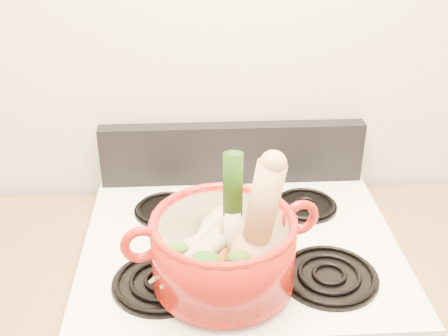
{
  "coord_description": "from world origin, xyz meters",
  "views": [
    {
      "loc": [
        -0.11,
        0.25,
        1.78
      ],
      "look_at": [
        -0.05,
        1.21,
        1.26
      ],
      "focal_mm": 45.0,
      "sensor_mm": 36.0,
      "label": 1
    }
  ],
  "objects": [
    {
      "name": "burner_back_right",
      "position": [
        0.19,
        1.54,
        0.96
      ],
      "size": [
        0.17,
        0.17,
        0.02
      ],
      "primitive_type": "cylinder",
      "color": "black",
      "rests_on": "cooktop"
    },
    {
      "name": "parsnip_1",
      "position": [
        -0.14,
        1.23,
        1.03
      ],
      "size": [
        0.17,
        0.15,
        0.05
      ],
      "primitive_type": "cone",
      "rotation": [
        1.66,
        0.0,
        -0.9
      ],
      "color": "beige",
      "rests_on": "dutch_oven"
    },
    {
      "name": "parsnip_0",
      "position": [
        -0.11,
        1.24,
        1.03
      ],
      "size": [
        0.12,
        0.23,
        0.06
      ],
      "primitive_type": "cone",
      "rotation": [
        1.66,
        0.0,
        -0.33
      ],
      "color": "beige",
      "rests_on": "dutch_oven"
    },
    {
      "name": "burner_front_left",
      "position": [
        -0.19,
        1.24,
        0.96
      ],
      "size": [
        0.22,
        0.22,
        0.02
      ],
      "primitive_type": "cylinder",
      "color": "black",
      "rests_on": "cooktop"
    },
    {
      "name": "carrot_3",
      "position": [
        -0.07,
        1.16,
        1.04
      ],
      "size": [
        0.07,
        0.15,
        0.04
      ],
      "primitive_type": "cone",
      "rotation": [
        1.66,
        0.0,
        -0.3
      ],
      "color": "#BE4B09",
      "rests_on": "dutch_oven"
    },
    {
      "name": "pot_handle_right",
      "position": [
        0.12,
        1.27,
        1.1
      ],
      "size": [
        0.09,
        0.04,
        0.09
      ],
      "primitive_type": "torus",
      "rotation": [
        1.57,
        0.0,
        0.23
      ],
      "color": "#AE180E",
      "rests_on": "dutch_oven"
    },
    {
      "name": "parsnip_2",
      "position": [
        -0.07,
        1.27,
        1.04
      ],
      "size": [
        0.08,
        0.21,
        0.06
      ],
      "primitive_type": "cone",
      "rotation": [
        1.66,
        0.0,
        -0.18
      ],
      "color": "beige",
      "rests_on": "dutch_oven"
    },
    {
      "name": "parsnip_3",
      "position": [
        -0.12,
        1.21,
        1.04
      ],
      "size": [
        0.16,
        0.16,
        0.06
      ],
      "primitive_type": "cone",
      "rotation": [
        1.66,
        0.0,
        -0.81
      ],
      "color": "beige",
      "rests_on": "dutch_oven"
    },
    {
      "name": "wall_back",
      "position": [
        0.0,
        1.75,
        1.3
      ],
      "size": [
        3.5,
        0.02,
        2.6
      ],
      "primitive_type": "cube",
      "color": "silver",
      "rests_on": "floor"
    },
    {
      "name": "parsnip_4",
      "position": [
        -0.09,
        1.29,
        1.05
      ],
      "size": [
        0.16,
        0.19,
        0.06
      ],
      "primitive_type": "cone",
      "rotation": [
        1.66,
        0.0,
        -0.68
      ],
      "color": "#F0E3C3",
      "rests_on": "dutch_oven"
    },
    {
      "name": "control_backsplash",
      "position": [
        0.0,
        1.7,
        1.04
      ],
      "size": [
        0.76,
        0.05,
        0.18
      ],
      "primitive_type": "cube",
      "color": "black",
      "rests_on": "cooktop"
    },
    {
      "name": "burner_back_left",
      "position": [
        -0.19,
        1.54,
        0.96
      ],
      "size": [
        0.17,
        0.17,
        0.02
      ],
      "primitive_type": "cylinder",
      "color": "black",
      "rests_on": "cooktop"
    },
    {
      "name": "leek",
      "position": [
        -0.03,
        1.27,
        1.14
      ],
      "size": [
        0.04,
        0.04,
        0.27
      ],
      "primitive_type": "cylinder",
      "rotation": [
        0.0,
        0.0,
        -0.04
      ],
      "color": "white",
      "rests_on": "dutch_oven"
    },
    {
      "name": "carrot_0",
      "position": [
        -0.08,
        1.19,
        1.02
      ],
      "size": [
        0.07,
        0.19,
        0.05
      ],
      "primitive_type": "cone",
      "rotation": [
        1.66,
        0.0,
        -0.18
      ],
      "color": "#C9410A",
      "rests_on": "dutch_oven"
    },
    {
      "name": "pot_handle_left",
      "position": [
        -0.22,
        1.19,
        1.1
      ],
      "size": [
        0.09,
        0.04,
        0.09
      ],
      "primitive_type": "torus",
      "rotation": [
        1.57,
        0.0,
        0.23
      ],
      "color": "#AE180E",
      "rests_on": "dutch_oven"
    },
    {
      "name": "dutch_oven",
      "position": [
        -0.05,
        1.23,
        1.04
      ],
      "size": [
        0.37,
        0.37,
        0.15
      ],
      "primitive_type": "cylinder",
      "rotation": [
        0.0,
        0.0,
        0.23
      ],
      "color": "#AE180E",
      "rests_on": "burner_front_left"
    },
    {
      "name": "burner_front_right",
      "position": [
        0.19,
        1.24,
        0.96
      ],
      "size": [
        0.22,
        0.22,
        0.02
      ],
      "primitive_type": "cylinder",
      "color": "black",
      "rests_on": "cooktop"
    },
    {
      "name": "ginger",
      "position": [
        -0.03,
        1.34,
        1.02
      ],
      "size": [
        0.09,
        0.07,
        0.04
      ],
      "primitive_type": "ellipsoid",
      "rotation": [
        0.0,
        0.0,
        0.15
      ],
      "color": "tan",
      "rests_on": "dutch_oven"
    },
    {
      "name": "cooktop",
      "position": [
        0.0,
        1.4,
        0.93
      ],
      "size": [
        0.78,
        0.67,
        0.03
      ],
      "primitive_type": "cube",
      "color": "white",
      "rests_on": "stove_body"
    },
    {
      "name": "carrot_1",
      "position": [
        -0.1,
        1.2,
        1.03
      ],
      "size": [
        0.12,
        0.14,
        0.04
      ],
      "primitive_type": "cone",
      "rotation": [
        1.66,
        0.0,
        -0.68
      ],
      "color": "#D9470A",
      "rests_on": "dutch_oven"
    },
    {
      "name": "squash",
      "position": [
        0.01,
        1.22,
        1.13
      ],
      "size": [
        0.18,
        0.14,
        0.28
      ],
      "primitive_type": null,
      "rotation": [
        0.0,
        0.17,
        0.26
      ],
      "color": "tan",
      "rests_on": "dutch_oven"
    },
    {
      "name": "carrot_2",
      "position": [
        -0.02,
        1.2,
        1.03
      ],
      "size": [
        0.05,
        0.18,
        0.05
      ],
      "primitive_type": "cone",
      "rotation": [
        1.66,
        0.0,
        -0.1
      ],
      "color": "red",
      "rests_on": "dutch_oven"
    }
  ]
}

